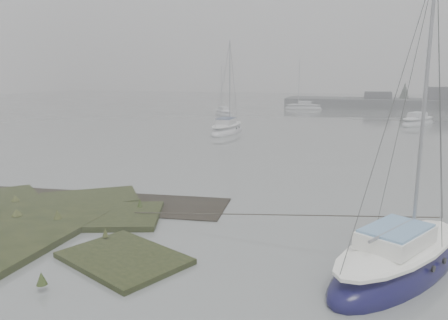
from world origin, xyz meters
The scene contains 6 objects.
ground centered at (0.00, 30.00, 0.00)m, with size 160.00×160.00×0.00m, color slate.
sailboat_main centered at (8.05, 0.99, 0.27)m, with size 4.89×6.38×8.75m.
sailboat_white centered at (-4.33, 26.71, 0.27)m, with size 2.39×6.38×8.87m.
sailboat_far_a centered at (-9.51, 43.00, 0.21)m, with size 4.18×4.80×6.80m.
sailboat_far_b centered at (13.10, 38.41, 0.27)m, with size 4.81×6.25×8.57m.
sailboat_far_c centered at (-0.75, 55.31, 0.24)m, with size 5.63×2.21×7.78m.
Camera 1 is at (6.68, -11.01, 5.36)m, focal length 35.00 mm.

